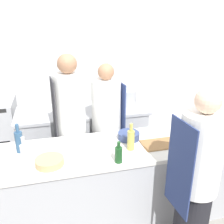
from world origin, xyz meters
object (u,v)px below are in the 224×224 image
at_px(chef_at_pass_far, 71,129).
at_px(bottle_vinegar, 131,139).
at_px(bowl_mixing_large, 129,136).
at_px(bowl_wooden_salad, 50,162).
at_px(cup, 194,133).
at_px(chef_at_prep_near, 196,182).
at_px(bowl_ceramic_blue, 199,126).
at_px(chef_at_stove, 107,126).
at_px(stockpot, 127,98).
at_px(bowl_prep_small, 96,148).
at_px(bottle_wine, 25,154).
at_px(bottle_cooking_oil, 192,125).
at_px(bottle_sauce, 119,154).
at_px(bottle_olive_oil, 19,141).

distance_m(chef_at_pass_far, bottle_vinegar, 0.85).
xyz_separation_m(bowl_mixing_large, bowl_wooden_salad, (-0.86, -0.31, -0.01)).
height_order(bottle_vinegar, cup, bottle_vinegar).
distance_m(chef_at_prep_near, bowl_ceramic_blue, 1.02).
bearing_deg(bowl_mixing_large, chef_at_stove, 101.63).
height_order(chef_at_stove, stockpot, chef_at_stove).
relative_size(bowl_prep_small, bowl_wooden_salad, 1.06).
xyz_separation_m(chef_at_pass_far, bowl_mixing_large, (0.59, -0.41, 0.04)).
height_order(chef_at_pass_far, bottle_wine, chef_at_pass_far).
height_order(bottle_wine, bottle_cooking_oil, bottle_wine).
xyz_separation_m(bottle_cooking_oil, cup, (-0.04, -0.10, -0.05)).
height_order(chef_at_pass_far, bottle_sauce, chef_at_pass_far).
bearing_deg(chef_at_prep_near, bottle_cooking_oil, -32.22).
distance_m(bottle_olive_oil, bottle_vinegar, 1.11).
height_order(chef_at_prep_near, bottle_sauce, chef_at_prep_near).
bearing_deg(bowl_wooden_salad, cup, 5.87).
xyz_separation_m(bottle_olive_oil, bowl_ceramic_blue, (2.05, 0.05, -0.09)).
xyz_separation_m(bottle_olive_oil, bottle_vinegar, (1.09, -0.23, -0.01)).
bearing_deg(bowl_wooden_salad, bottle_wine, 167.85).
relative_size(bottle_cooking_oil, stockpot, 0.87).
xyz_separation_m(chef_at_prep_near, stockpot, (-0.04, 1.86, 0.19)).
bearing_deg(bottle_olive_oil, bowl_ceramic_blue, 1.40).
bearing_deg(cup, bottle_cooking_oil, 68.91).
xyz_separation_m(chef_at_stove, chef_at_pass_far, (-0.48, -0.15, 0.09)).
bearing_deg(bottle_sauce, bowl_prep_small, 121.89).
height_order(chef_at_stove, bottle_cooking_oil, chef_at_stove).
bearing_deg(bowl_ceramic_blue, chef_at_pass_far, 166.56).
height_order(bowl_wooden_salad, cup, cup).
bearing_deg(chef_at_stove, bottle_sauce, -11.99).
bearing_deg(bottle_wine, bowl_ceramic_blue, 9.15).
distance_m(chef_at_prep_near, bottle_sauce, 0.71).
bearing_deg(bowl_prep_small, chef_at_pass_far, 108.62).
bearing_deg(bowl_mixing_large, cup, -11.71).
relative_size(bottle_vinegar, bowl_wooden_salad, 1.09).
xyz_separation_m(bowl_ceramic_blue, cup, (-0.20, -0.20, 0.02)).
relative_size(chef_at_stove, bowl_prep_small, 5.98).
bearing_deg(cup, bowl_mixing_large, 168.29).
relative_size(chef_at_prep_near, bottle_cooking_oil, 6.64).
bearing_deg(chef_at_prep_near, bottle_olive_oil, 57.52).
xyz_separation_m(chef_at_stove, bottle_vinegar, (0.06, -0.79, 0.20)).
relative_size(bottle_vinegar, bottle_cooking_oil, 1.12).
bearing_deg(stockpot, cup, -71.59).
height_order(bottle_sauce, cup, bottle_sauce).
bearing_deg(bottle_olive_oil, bottle_cooking_oil, -1.67).
bearing_deg(bottle_cooking_oil, bottle_wine, -173.30).
bearing_deg(bottle_sauce, bowl_mixing_large, 60.87).
xyz_separation_m(bowl_prep_small, stockpot, (0.71, 1.22, 0.10)).
xyz_separation_m(bottle_cooking_oil, bowl_prep_small, (-1.15, -0.11, -0.07)).
distance_m(bottle_sauce, bowl_prep_small, 0.32).
distance_m(chef_at_pass_far, bottle_wine, 0.83).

